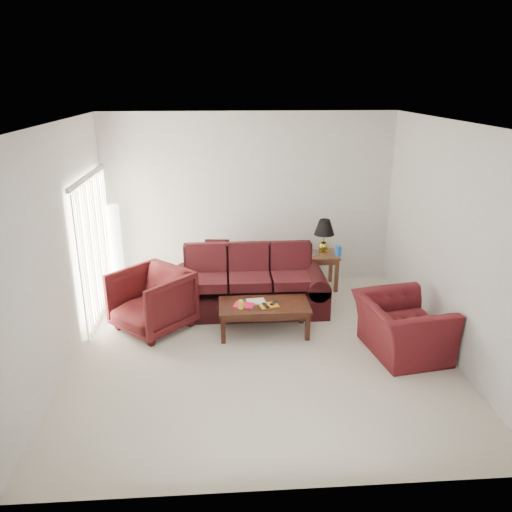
{
  "coord_description": "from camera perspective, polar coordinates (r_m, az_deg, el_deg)",
  "views": [
    {
      "loc": [
        -0.48,
        -6.0,
        3.48
      ],
      "look_at": [
        0.0,
        0.85,
        1.05
      ],
      "focal_mm": 35.0,
      "sensor_mm": 36.0,
      "label": 1
    }
  ],
  "objects": [
    {
      "name": "floor",
      "position": [
        6.95,
        0.5,
        -10.55
      ],
      "size": [
        5.0,
        5.0,
        0.0
      ],
      "primitive_type": "plane",
      "color": "silver",
      "rests_on": "ground"
    },
    {
      "name": "blinds",
      "position": [
        7.92,
        -17.98,
        0.88
      ],
      "size": [
        0.1,
        2.0,
        2.16
      ],
      "primitive_type": "cube",
      "color": "silver",
      "rests_on": "ground"
    },
    {
      "name": "sofa",
      "position": [
        7.84,
        -0.77,
        -2.89
      ],
      "size": [
        2.49,
        1.23,
        0.99
      ],
      "primitive_type": null,
      "rotation": [
        0.0,
        0.0,
        -0.08
      ],
      "color": "black",
      "rests_on": "ground"
    },
    {
      "name": "throw_pillow",
      "position": [
        8.44,
        -4.45,
        0.52
      ],
      "size": [
        0.42,
        0.23,
        0.42
      ],
      "primitive_type": "cube",
      "rotation": [
        -0.21,
        0.0,
        -0.09
      ],
      "color": "black",
      "rests_on": "sofa"
    },
    {
      "name": "end_table",
      "position": [
        8.85,
        7.36,
        -1.63
      ],
      "size": [
        0.62,
        0.62,
        0.63
      ],
      "primitive_type": null,
      "rotation": [
        0.0,
        0.0,
        0.07
      ],
      "color": "brown",
      "rests_on": "ground"
    },
    {
      "name": "table_lamp",
      "position": [
        8.71,
        7.78,
        2.27
      ],
      "size": [
        0.44,
        0.44,
        0.59
      ],
      "primitive_type": null,
      "rotation": [
        0.0,
        0.0,
        0.29
      ],
      "color": "gold",
      "rests_on": "end_table"
    },
    {
      "name": "clock",
      "position": [
        8.61,
        6.72,
        0.48
      ],
      "size": [
        0.14,
        0.09,
        0.13
      ],
      "primitive_type": "cube",
      "rotation": [
        0.0,
        0.0,
        -0.32
      ],
      "color": "silver",
      "rests_on": "end_table"
    },
    {
      "name": "blue_canister",
      "position": [
        8.64,
        9.37,
        0.59
      ],
      "size": [
        0.13,
        0.13,
        0.18
      ],
      "primitive_type": "cylinder",
      "rotation": [
        0.0,
        0.0,
        0.24
      ],
      "color": "blue",
      "rests_on": "end_table"
    },
    {
      "name": "picture_frame",
      "position": [
        8.83,
        6.11,
        1.12
      ],
      "size": [
        0.14,
        0.18,
        0.06
      ],
      "primitive_type": "cube",
      "rotation": [
        1.36,
        0.0,
        0.04
      ],
      "color": "silver",
      "rests_on": "end_table"
    },
    {
      "name": "floor_lamp",
      "position": [
        8.82,
        -15.71,
        0.87
      ],
      "size": [
        0.33,
        0.33,
        1.55
      ],
      "primitive_type": null,
      "rotation": [
        0.0,
        0.0,
        0.4
      ],
      "color": "white",
      "rests_on": "ground"
    },
    {
      "name": "armchair_left",
      "position": [
        7.43,
        -11.81,
        -5.0
      ],
      "size": [
        1.38,
        1.38,
        0.9
      ],
      "primitive_type": "imported",
      "rotation": [
        0.0,
        0.0,
        -0.76
      ],
      "color": "#3F0E10",
      "rests_on": "ground"
    },
    {
      "name": "armchair_right",
      "position": [
        6.97,
        16.31,
        -7.79
      ],
      "size": [
        1.19,
        1.31,
        0.75
      ],
      "primitive_type": "imported",
      "rotation": [
        0.0,
        0.0,
        1.73
      ],
      "color": "#491015",
      "rests_on": "ground"
    },
    {
      "name": "coffee_table",
      "position": [
        7.26,
        0.92,
        -7.12
      ],
      "size": [
        1.4,
        0.89,
        0.45
      ],
      "primitive_type": null,
      "rotation": [
        0.0,
        0.0,
        0.2
      ],
      "color": "black",
      "rests_on": "ground"
    },
    {
      "name": "magazine_red",
      "position": [
        7.11,
        -1.4,
        -5.65
      ],
      "size": [
        0.32,
        0.27,
        0.02
      ],
      "primitive_type": "cube",
      "rotation": [
        0.0,
        0.0,
        -0.26
      ],
      "color": "red",
      "rests_on": "coffee_table"
    },
    {
      "name": "magazine_white",
      "position": [
        7.23,
        -0.01,
        -5.19
      ],
      "size": [
        0.28,
        0.23,
        0.01
      ],
      "primitive_type": "cube",
      "rotation": [
        0.0,
        0.0,
        0.12
      ],
      "color": "white",
      "rests_on": "coffee_table"
    },
    {
      "name": "magazine_orange",
      "position": [
        7.11,
        1.49,
        -5.67
      ],
      "size": [
        0.3,
        0.25,
        0.01
      ],
      "primitive_type": "cube",
      "rotation": [
        0.0,
        0.0,
        0.24
      ],
      "color": "#C27B16",
      "rests_on": "coffee_table"
    },
    {
      "name": "remote_a",
      "position": [
        7.06,
        1.12,
        -5.67
      ],
      "size": [
        0.1,
        0.17,
        0.02
      ],
      "primitive_type": "cube",
      "rotation": [
        0.0,
        0.0,
        0.3
      ],
      "color": "black",
      "rests_on": "coffee_table"
    },
    {
      "name": "remote_b",
      "position": [
        7.15,
        2.1,
        -5.34
      ],
      "size": [
        0.13,
        0.16,
        0.02
      ],
      "primitive_type": "cube",
      "rotation": [
        0.0,
        0.0,
        -0.6
      ],
      "color": "black",
      "rests_on": "coffee_table"
    },
    {
      "name": "yellow_glass",
      "position": [
        7.01,
        -1.73,
        -5.56
      ],
      "size": [
        0.09,
        0.09,
        0.12
      ],
      "primitive_type": "cylinder",
      "rotation": [
        0.0,
        0.0,
        0.22
      ],
      "color": "#F4F136",
      "rests_on": "coffee_table"
    }
  ]
}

